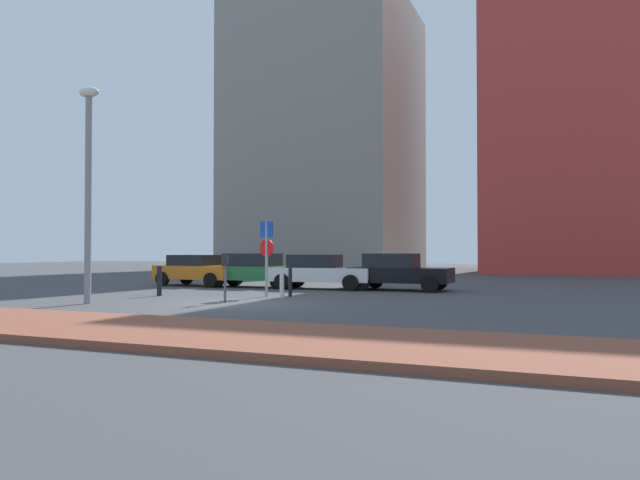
{
  "coord_description": "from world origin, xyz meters",
  "views": [
    {
      "loc": [
        9.06,
        -15.35,
        1.55
      ],
      "look_at": [
        1.19,
        3.85,
        1.95
      ],
      "focal_mm": 33.13,
      "sensor_mm": 36.0,
      "label": 1
    }
  ],
  "objects": [
    {
      "name": "parked_car_orange",
      "position": [
        -6.1,
        7.08,
        0.74
      ],
      "size": [
        4.04,
        2.12,
        1.39
      ],
      "color": "orange",
      "rests_on": "ground"
    },
    {
      "name": "parking_meter",
      "position": [
        -0.37,
        0.08,
        0.92
      ],
      "size": [
        0.18,
        0.14,
        1.43
      ],
      "color": "#4C4C51",
      "rests_on": "ground"
    },
    {
      "name": "parked_car_white",
      "position": [
        -0.16,
        7.21,
        0.73
      ],
      "size": [
        4.35,
        2.2,
        1.42
      ],
      "color": "white",
      "rests_on": "ground"
    },
    {
      "name": "parking_sign_post",
      "position": [
        -0.28,
        2.62,
        1.63
      ],
      "size": [
        0.59,
        0.17,
        2.6
      ],
      "color": "gray",
      "rests_on": "ground"
    },
    {
      "name": "parked_car_black",
      "position": [
        3.05,
        7.54,
        0.76
      ],
      "size": [
        3.97,
        2.05,
        1.47
      ],
      "color": "black",
      "rests_on": "ground"
    },
    {
      "name": "sidewalk_brick",
      "position": [
        0.0,
        -6.36,
        0.07
      ],
      "size": [
        40.0,
        3.44,
        0.14
      ],
      "primitive_type": "cube",
      "color": "brown",
      "rests_on": "ground"
    },
    {
      "name": "ground_plane",
      "position": [
        0.0,
        0.0,
        0.0
      ],
      "size": [
        120.0,
        120.0,
        0.0
      ],
      "primitive_type": "plane",
      "color": "#424244"
    },
    {
      "name": "traffic_bollard_far",
      "position": [
        0.44,
        2.99,
        0.51
      ],
      "size": [
        0.13,
        0.13,
        1.02
      ],
      "primitive_type": "cylinder",
      "color": "black",
      "rests_on": "ground"
    },
    {
      "name": "traffic_bollard_near",
      "position": [
        0.45,
        2.32,
        0.43
      ],
      "size": [
        0.15,
        0.15,
        0.86
      ],
      "primitive_type": "cylinder",
      "color": "#B7B7BC",
      "rests_on": "ground"
    },
    {
      "name": "building_colorful_midrise",
      "position": [
        11.87,
        32.38,
        12.77
      ],
      "size": [
        15.96,
        14.81,
        25.55
      ],
      "primitive_type": "cube",
      "color": "#BF3833",
      "rests_on": "ground"
    },
    {
      "name": "street_lamp",
      "position": [
        -3.94,
        -1.79,
        3.83
      ],
      "size": [
        0.7,
        0.36,
        6.45
      ],
      "color": "gray",
      "rests_on": "ground"
    },
    {
      "name": "traffic_bollard_mid",
      "position": [
        -3.92,
        1.56,
        0.52
      ],
      "size": [
        0.17,
        0.17,
        1.04
      ],
      "primitive_type": "cylinder",
      "color": "black",
      "rests_on": "ground"
    },
    {
      "name": "parked_car_green",
      "position": [
        -3.29,
        7.31,
        0.76
      ],
      "size": [
        4.28,
        2.12,
        1.46
      ],
      "color": "#237238",
      "rests_on": "ground"
    },
    {
      "name": "building_under_construction",
      "position": [
        -11.26,
        36.27,
        12.33
      ],
      "size": [
        15.2,
        15.75,
        24.65
      ],
      "primitive_type": "cube",
      "color": "gray",
      "rests_on": "ground"
    }
  ]
}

